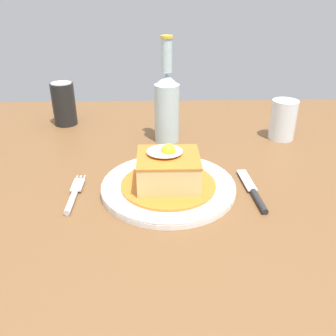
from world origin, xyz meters
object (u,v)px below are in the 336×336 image
Objects in this scene: knife at (255,195)px; drinking_glass at (283,122)px; main_plate at (168,186)px; fork at (73,196)px; soda_can at (64,104)px; beer_bottle_clear at (167,104)px.

drinking_glass reaches higher than knife.
knife is (0.17, -0.03, -0.00)m from main_plate.
drinking_glass is at bearing 64.28° from knife.
main_plate reaches higher than knife.
soda_can is at bearing 104.00° from fork.
main_plate is 1.64× the size of knife.
knife is at bearing -11.23° from main_plate.
soda_can reaches higher than knife.
main_plate is at bearing -91.04° from beer_bottle_clear.
beer_bottle_clear is at bearing 88.96° from main_plate.
main_plate is 0.41m from drinking_glass.
beer_bottle_clear is at bearing -179.24° from drinking_glass.
knife is 1.34× the size of soda_can.
drinking_glass is (0.31, 0.27, 0.04)m from main_plate.
soda_can is 0.47× the size of beer_bottle_clear.
fork is (-0.19, -0.03, -0.00)m from main_plate.
drinking_glass is (0.14, 0.30, 0.04)m from knife.
beer_bottle_clear is (-0.16, 0.30, 0.09)m from knife.
knife is 0.33m from drinking_glass.
beer_bottle_clear reaches higher than fork.
soda_can is 1.18× the size of drinking_glass.
knife is at bearing -60.85° from beer_bottle_clear.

